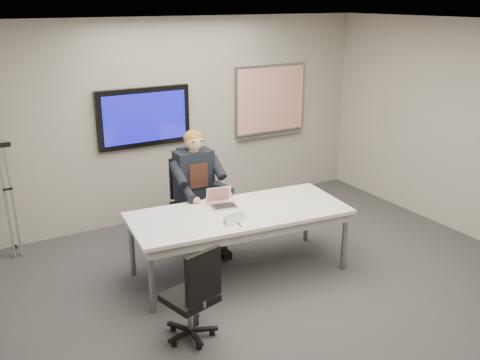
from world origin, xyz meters
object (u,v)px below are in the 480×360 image
office_chair_far (192,216)px  seated_person (201,203)px  office_chair_near (193,311)px  conference_table (239,219)px  laptop (222,201)px

office_chair_far → seated_person: seated_person is taller
office_chair_near → seated_person: size_ratio=0.64×
conference_table → laptop: 0.31m
office_chair_far → seated_person: bearing=-89.2°
conference_table → seated_person: (-0.09, 0.78, -0.06)m
office_chair_far → seated_person: (-0.00, -0.27, 0.27)m
seated_person → conference_table: bearing=-82.8°
conference_table → office_chair_near: size_ratio=2.66×
office_chair_near → seated_person: (0.93, 1.69, 0.31)m
seated_person → office_chair_far: bearing=90.1°
office_chair_near → laptop: laptop is taller
office_chair_far → conference_table: bearing=-84.0°
conference_table → seated_person: seated_person is taller
conference_table → office_chair_near: (-1.02, -0.91, -0.37)m
office_chair_far → laptop: bearing=-88.4°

